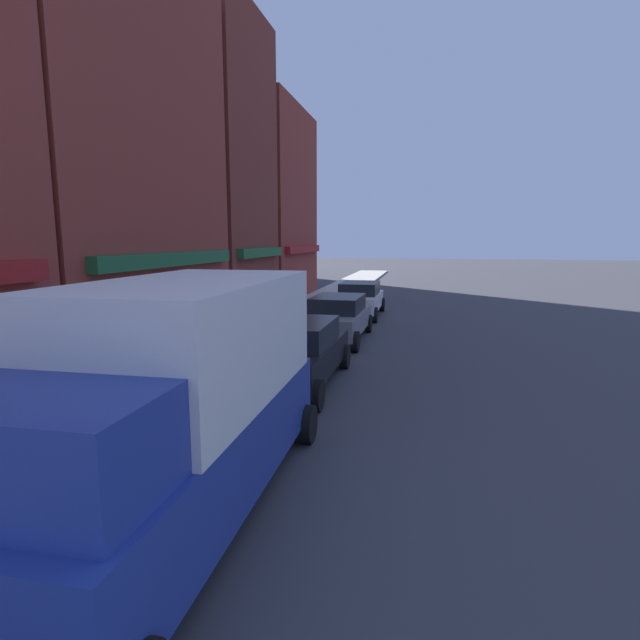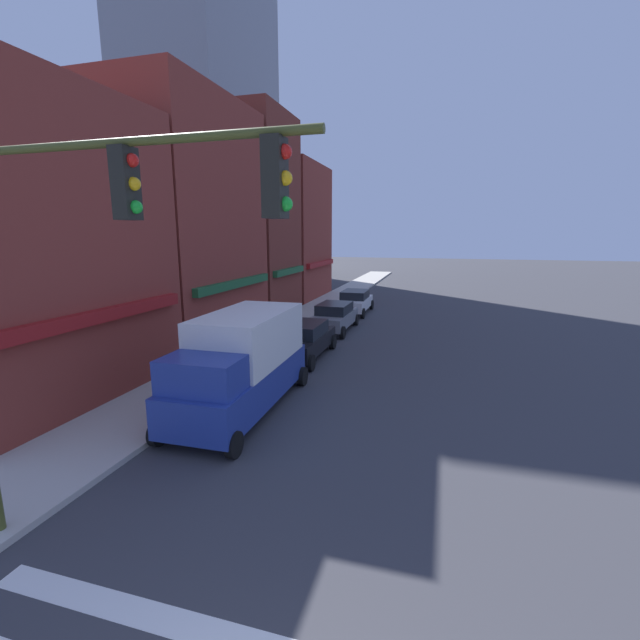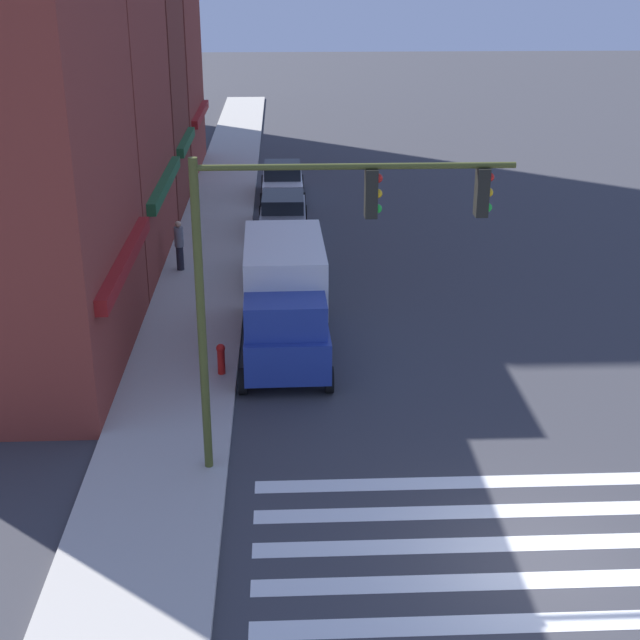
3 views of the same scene
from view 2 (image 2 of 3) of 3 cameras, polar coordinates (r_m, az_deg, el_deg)
name	(u,v)px [view 2 (image 2 of 3)]	position (r m, az deg, el deg)	size (l,w,h in m)	color
storefront_row	(223,228)	(26.39, -12.81, 11.81)	(32.60, 5.30, 13.23)	maroon
tower_distant	(204,106)	(60.26, -15.21, 25.81)	(18.90, 12.39, 41.66)	gray
traffic_signal	(66,266)	(7.35, -30.80, 6.22)	(0.32, 6.24, 6.84)	#474C1E
box_truck_blue	(242,361)	(13.52, -10.35, -5.41)	(6.23, 2.42, 3.04)	navy
sedan_black	(303,339)	(19.12, -2.22, -2.57)	(4.42, 2.02, 1.59)	black
sedan_grey	(334,316)	(24.42, 1.94, 0.50)	(4.43, 2.02, 1.59)	slate
sedan_white	(355,301)	(30.02, 4.67, 2.52)	(4.41, 2.02, 1.59)	white
pedestrian_grey_coat	(236,326)	(21.10, -11.08, -0.80)	(0.32, 0.32, 1.77)	#23232D
fire_hydrant	(159,408)	(13.19, -20.69, -10.90)	(0.24, 0.24, 0.84)	red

